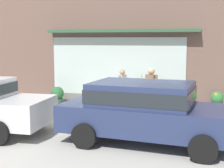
% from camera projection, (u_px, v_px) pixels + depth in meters
% --- Properties ---
extents(ground_plane, '(60.00, 60.00, 0.00)m').
position_uv_depth(ground_plane, '(98.00, 121.00, 11.01)').
color(ground_plane, '#9E9B93').
extents(curb_strip, '(14.00, 0.24, 0.12)m').
position_uv_depth(curb_strip, '(96.00, 120.00, 10.81)').
color(curb_strip, '#B2B2AD').
rests_on(curb_strip, ground_plane).
extents(storefront, '(14.00, 0.81, 4.81)m').
position_uv_depth(storefront, '(123.00, 47.00, 13.73)').
color(storefront, brown).
rests_on(storefront, ground_plane).
extents(fire_hydrant, '(0.43, 0.40, 0.88)m').
position_uv_depth(fire_hydrant, '(108.00, 101.00, 12.04)').
color(fire_hydrant, '#4C8C47').
rests_on(fire_hydrant, ground_plane).
extents(pedestrian_with_handbag, '(0.40, 0.56, 1.55)m').
position_uv_depth(pedestrian_with_handbag, '(123.00, 87.00, 12.56)').
color(pedestrian_with_handbag, '#8E333D').
rests_on(pedestrian_with_handbag, ground_plane).
extents(pedestrian_passerby, '(0.46, 0.35, 1.73)m').
position_uv_depth(pedestrian_passerby, '(151.00, 88.00, 11.20)').
color(pedestrian_passerby, '#475675').
rests_on(pedestrian_passerby, ground_plane).
extents(parked_car_navy, '(4.66, 2.35, 1.57)m').
position_uv_depth(parked_car_navy, '(147.00, 109.00, 8.52)').
color(parked_car_navy, navy).
rests_on(parked_car_navy, ground_plane).
extents(potted_plant_window_center, '(0.54, 0.54, 0.72)m').
position_uv_depth(potted_plant_window_center, '(57.00, 95.00, 13.82)').
color(potted_plant_window_center, '#33473D').
rests_on(potted_plant_window_center, ground_plane).
extents(potted_plant_trailing_edge, '(0.48, 0.48, 0.63)m').
position_uv_depth(potted_plant_trailing_edge, '(162.00, 102.00, 12.59)').
color(potted_plant_trailing_edge, '#33473D').
rests_on(potted_plant_trailing_edge, ground_plane).
extents(potted_plant_corner_tall, '(0.47, 0.47, 0.74)m').
position_uv_depth(potted_plant_corner_tall, '(217.00, 100.00, 12.44)').
color(potted_plant_corner_tall, '#33473D').
rests_on(potted_plant_corner_tall, ground_plane).
extents(potted_plant_window_right, '(0.31, 0.31, 1.35)m').
position_uv_depth(potted_plant_window_right, '(142.00, 90.00, 13.27)').
color(potted_plant_window_right, '#33473D').
rests_on(potted_plant_window_right, ground_plane).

